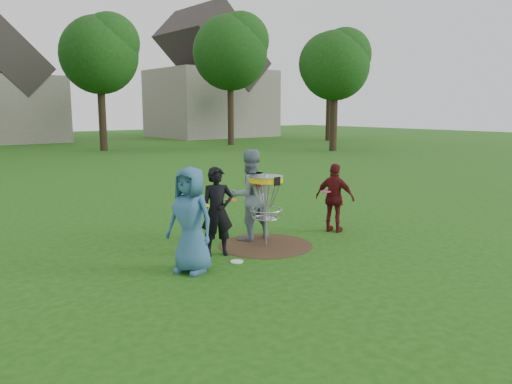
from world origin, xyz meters
TOP-DOWN VIEW (x-y plane):
  - ground at (0.00, 0.00)m, footprint 100.00×100.00m
  - dirt_patch at (0.00, 0.00)m, footprint 1.80×1.80m
  - player_blue at (-1.92, -0.45)m, footprint 0.81×0.97m
  - player_black at (-1.07, 0.06)m, footprint 0.68×0.58m
  - player_grey at (0.03, 0.55)m, footprint 0.96×0.80m
  - player_maroon at (1.83, -0.07)m, footprint 0.64×0.93m
  - disc_on_grass at (-1.06, -0.50)m, footprint 0.22×0.22m
  - disc_golf_basket at (0.00, -0.00)m, footprint 0.66×0.67m
  - held_discs at (-0.22, -0.03)m, footprint 3.42×0.88m
  - tree_row at (0.44, 20.67)m, footprint 51.20×17.42m
  - house_row at (4.78, 33.07)m, footprint 44.50×10.65m

SIDE VIEW (x-z plane):
  - ground at x=0.00m, z-range 0.00..0.00m
  - dirt_patch at x=0.00m, z-range 0.00..0.01m
  - disc_on_grass at x=-1.06m, z-range 0.00..0.02m
  - player_maroon at x=1.83m, z-range 0.00..1.46m
  - player_black at x=-1.07m, z-range 0.00..1.59m
  - player_blue at x=-1.92m, z-range 0.00..1.70m
  - player_grey at x=0.03m, z-range 0.00..1.81m
  - held_discs at x=-0.22m, z-range 0.89..1.12m
  - disc_golf_basket at x=0.00m, z-range 0.33..1.71m
  - house_row at x=4.78m, z-range -1.67..9.95m
  - tree_row at x=0.44m, z-range 1.26..11.16m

